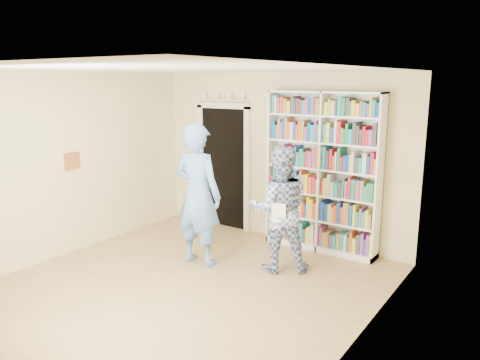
# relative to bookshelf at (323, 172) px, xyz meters

# --- Properties ---
(floor) EXTENTS (5.00, 5.00, 0.00)m
(floor) POSITION_rel_bookshelf_xyz_m (-0.85, -2.34, -1.22)
(floor) COLOR #9C754B
(floor) RESTS_ON ground
(ceiling) EXTENTS (5.00, 5.00, 0.00)m
(ceiling) POSITION_rel_bookshelf_xyz_m (-0.85, -2.34, 1.48)
(ceiling) COLOR white
(ceiling) RESTS_ON wall_back
(wall_back) EXTENTS (4.50, 0.00, 4.50)m
(wall_back) POSITION_rel_bookshelf_xyz_m (-0.85, 0.16, 0.13)
(wall_back) COLOR #F4E8A8
(wall_back) RESTS_ON floor
(wall_left) EXTENTS (0.00, 5.00, 5.00)m
(wall_left) POSITION_rel_bookshelf_xyz_m (-3.10, -2.34, 0.13)
(wall_left) COLOR #F4E8A8
(wall_left) RESTS_ON floor
(wall_right) EXTENTS (0.00, 5.00, 5.00)m
(wall_right) POSITION_rel_bookshelf_xyz_m (1.40, -2.34, 0.13)
(wall_right) COLOR #F4E8A8
(wall_right) RESTS_ON floor
(bookshelf) EXTENTS (1.76, 0.33, 2.42)m
(bookshelf) POSITION_rel_bookshelf_xyz_m (0.00, 0.00, 0.00)
(bookshelf) COLOR white
(bookshelf) RESTS_ON floor
(doorway) EXTENTS (1.10, 0.08, 2.43)m
(doorway) POSITION_rel_bookshelf_xyz_m (-1.95, 0.13, -0.05)
(doorway) COLOR black
(doorway) RESTS_ON floor
(wall_art) EXTENTS (0.03, 0.25, 0.25)m
(wall_art) POSITION_rel_bookshelf_xyz_m (-3.08, -2.14, 0.18)
(wall_art) COLOR brown
(wall_art) RESTS_ON wall_left
(man_blue) EXTENTS (0.75, 0.50, 2.01)m
(man_blue) POSITION_rel_bookshelf_xyz_m (-1.20, -1.50, -0.22)
(man_blue) COLOR #5D8DD0
(man_blue) RESTS_ON floor
(man_plaid) EXTENTS (1.06, 1.01, 1.73)m
(man_plaid) POSITION_rel_bookshelf_xyz_m (-0.14, -1.05, -0.36)
(man_plaid) COLOR #2E468E
(man_plaid) RESTS_ON floor
(paper_sheet) EXTENTS (0.18, 0.06, 0.26)m
(paper_sheet) POSITION_rel_bookshelf_xyz_m (-0.01, -1.31, -0.33)
(paper_sheet) COLOR white
(paper_sheet) RESTS_ON man_plaid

